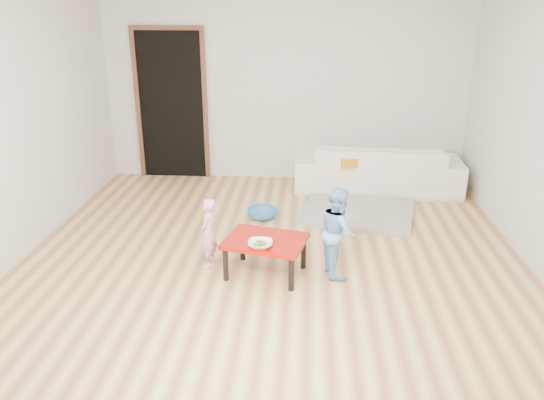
# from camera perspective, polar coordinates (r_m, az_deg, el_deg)

# --- Properties ---
(floor) EXTENTS (5.00, 5.00, 0.01)m
(floor) POSITION_cam_1_polar(r_m,az_deg,el_deg) (5.44, 0.14, -5.68)
(floor) COLOR #9E6444
(floor) RESTS_ON ground
(back_wall) EXTENTS (5.00, 0.02, 2.60)m
(back_wall) POSITION_cam_1_polar(r_m,az_deg,el_deg) (7.46, 1.44, 12.02)
(back_wall) COLOR silver
(back_wall) RESTS_ON floor
(left_wall) EXTENTS (0.02, 5.00, 2.60)m
(left_wall) POSITION_cam_1_polar(r_m,az_deg,el_deg) (5.74, -25.86, 7.40)
(left_wall) COLOR silver
(left_wall) RESTS_ON floor
(doorway) EXTENTS (1.02, 0.08, 2.11)m
(doorway) POSITION_cam_1_polar(r_m,az_deg,el_deg) (7.72, -10.71, 9.90)
(doorway) COLOR brown
(doorway) RESTS_ON back_wall
(sofa) EXTENTS (2.22, 0.95, 0.64)m
(sofa) POSITION_cam_1_polar(r_m,az_deg,el_deg) (7.29, 11.27, 3.52)
(sofa) COLOR white
(sofa) RESTS_ON floor
(cushion) EXTENTS (0.56, 0.52, 0.12)m
(cushion) POSITION_cam_1_polar(r_m,az_deg,el_deg) (7.01, 8.88, 4.38)
(cushion) COLOR orange
(cushion) RESTS_ON sofa
(red_table) EXTENTS (0.83, 0.69, 0.36)m
(red_table) POSITION_cam_1_polar(r_m,az_deg,el_deg) (4.96, -0.71, -6.11)
(red_table) COLOR #9C1108
(red_table) RESTS_ON floor
(bowl) EXTENTS (0.22, 0.22, 0.05)m
(bowl) POSITION_cam_1_polar(r_m,az_deg,el_deg) (4.72, -1.27, -4.78)
(bowl) COLOR white
(bowl) RESTS_ON red_table
(broccoli) EXTENTS (0.12, 0.12, 0.06)m
(broccoli) POSITION_cam_1_polar(r_m,az_deg,el_deg) (4.72, -1.27, -4.77)
(broccoli) COLOR #2D5919
(broccoli) RESTS_ON red_table
(child_pink) EXTENTS (0.19, 0.27, 0.69)m
(child_pink) POSITION_cam_1_polar(r_m,az_deg,el_deg) (5.09, -6.90, -3.53)
(child_pink) COLOR pink
(child_pink) RESTS_ON floor
(child_blue) EXTENTS (0.40, 0.47, 0.85)m
(child_blue) POSITION_cam_1_polar(r_m,az_deg,el_deg) (4.92, 7.12, -3.39)
(child_blue) COLOR #639EE7
(child_blue) RESTS_ON floor
(basin) EXTENTS (0.37, 0.37, 0.11)m
(basin) POSITION_cam_1_polar(r_m,az_deg,el_deg) (6.27, -1.01, -1.46)
(basin) COLOR teal
(basin) RESTS_ON floor
(blanket) EXTENTS (1.49, 1.33, 0.06)m
(blanket) POSITION_cam_1_polar(r_m,az_deg,el_deg) (6.47, 9.18, -1.26)
(blanket) COLOR #A39E90
(blanket) RESTS_ON floor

